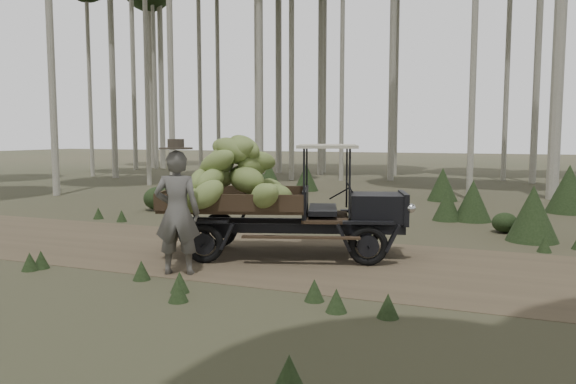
% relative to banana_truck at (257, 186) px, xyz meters
% --- Properties ---
extents(ground, '(120.00, 120.00, 0.00)m').
position_rel_banana_truck_xyz_m(ground, '(-0.27, 0.01, -1.28)').
color(ground, '#473D2B').
rests_on(ground, ground).
extents(dirt_track, '(70.00, 4.00, 0.01)m').
position_rel_banana_truck_xyz_m(dirt_track, '(-0.27, 0.01, -1.27)').
color(dirt_track, brown).
rests_on(dirt_track, ground).
extents(banana_truck, '(4.59, 2.92, 2.27)m').
position_rel_banana_truck_xyz_m(banana_truck, '(0.00, 0.00, 0.00)').
color(banana_truck, black).
rests_on(banana_truck, ground).
extents(farmer, '(0.83, 0.68, 2.12)m').
position_rel_banana_truck_xyz_m(farmer, '(-0.57, -1.70, -0.27)').
color(farmer, '#54514D').
rests_on(farmer, ground).
extents(undergrowth, '(22.58, 23.46, 1.36)m').
position_rel_banana_truck_xyz_m(undergrowth, '(2.33, 3.13, -0.76)').
color(undergrowth, '#233319').
rests_on(undergrowth, ground).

